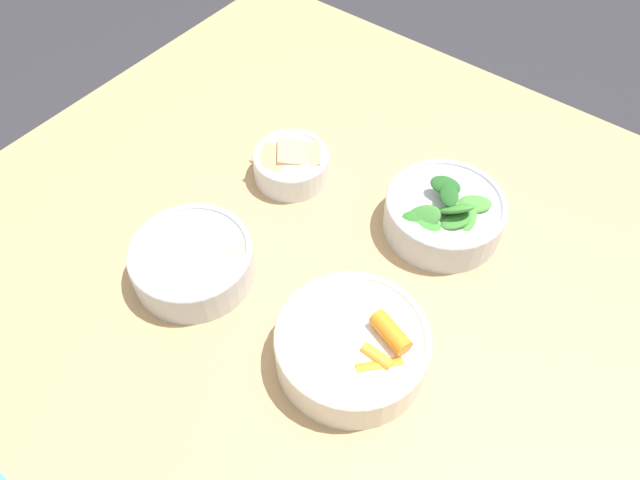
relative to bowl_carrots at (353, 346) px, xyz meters
name	(u,v)px	position (x,y,z in m)	size (l,w,h in m)	color
ground_plane	(341,465)	(0.06, -0.09, -0.77)	(10.00, 10.00, 0.00)	#2D2D33
dining_table	(353,321)	(0.06, -0.09, -0.12)	(1.26, 1.10, 0.73)	tan
bowl_carrots	(353,346)	(0.00, 0.00, 0.00)	(0.19, 0.19, 0.08)	silver
bowl_greens	(444,213)	(0.02, -0.26, 0.00)	(0.18, 0.18, 0.09)	silver
bowl_beans_hotdog	(193,262)	(0.25, 0.03, -0.01)	(0.17, 0.17, 0.06)	silver
bowl_cookies	(291,163)	(0.27, -0.21, -0.01)	(0.12, 0.12, 0.05)	silver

